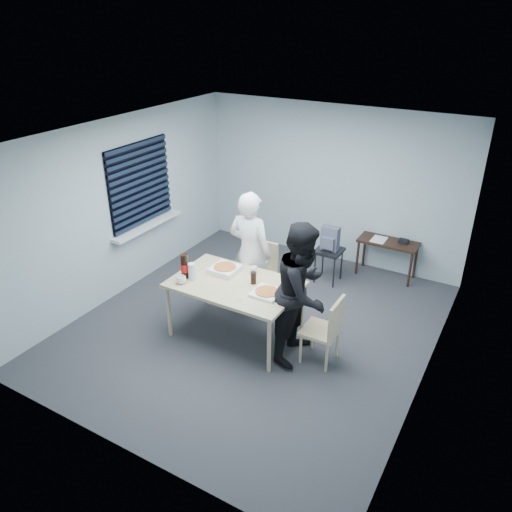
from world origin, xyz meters
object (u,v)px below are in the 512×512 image
Objects in this scene: person_white at (250,253)px; side_table at (388,246)px; dining_table at (235,287)px; mug_b at (254,270)px; soda_bottle at (185,267)px; chair_far at (262,267)px; chair_right at (327,327)px; person_black at (303,292)px; stool at (329,256)px; backpack at (330,239)px; mug_a at (181,280)px.

person_white is 1.91× the size of side_table.
dining_table is at bearing -115.55° from side_table.
soda_bottle is (-0.71, -0.54, 0.11)m from mug_b.
chair_far and chair_right have the same top height.
person_white and person_black have the same top height.
mug_b is (-1.18, 0.29, 0.32)m from chair_right.
stool is (0.66, 0.97, -0.07)m from chair_far.
dining_table is at bearing 94.28° from person_black.
stool is at bearing 75.40° from mug_b.
chair_right is 0.50× the size of person_black.
person_white is at bearing -117.00° from stool.
mug_a is (-1.08, -2.29, 0.09)m from backpack.
chair_far is 1.71m from chair_right.
person_black is (-0.34, 0.01, 0.37)m from chair_right.
person_black is 1.91× the size of side_table.
person_white is at bearing -115.80° from backpack.
chair_right is 2.34× the size of backpack.
dining_table is 0.37m from mug_b.
person_black reaches higher than chair_far.
person_white reaches higher than side_table.
stool is 2.57m from mug_a.
backpack is at bearing 64.85° from mug_a.
person_black is 0.89m from mug_b.
stool is 5.53× the size of mug_b.
chair_far is 1.47m from person_black.
person_black reaches higher than stool.
stool is 4.50× the size of mug_a.
backpack reaches higher than side_table.
chair_far is 2.12m from side_table.
stool is at bearing 75.86° from dining_table.
chair_far is 1.35m from soda_bottle.
dining_table is 1.74× the size of side_table.
stool is at bearing 55.70° from chair_far.
side_table is at bearing 41.89° from backpack.
chair_far is 0.50× the size of person_white.
chair_right reaches higher than mug_a.
soda_bottle reaches higher than side_table.
person_black is at bearing -77.56° from stool.
backpack is 1.66m from mug_b.
chair_far reaches higher than dining_table.
soda_bottle reaches higher than stool.
mug_b is at bearing 46.40° from mug_a.
mug_a reaches higher than side_table.
dining_table is at bearing -177.47° from chair_right.
backpack is (0.66, 1.29, -0.15)m from person_white.
chair_right is 0.50× the size of person_white.
chair_right is at bearing 2.53° from dining_table.
person_white reaches higher than backpack.
chair_far is 1.00× the size of chair_right.
dining_table is at bearing 30.46° from mug_a.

